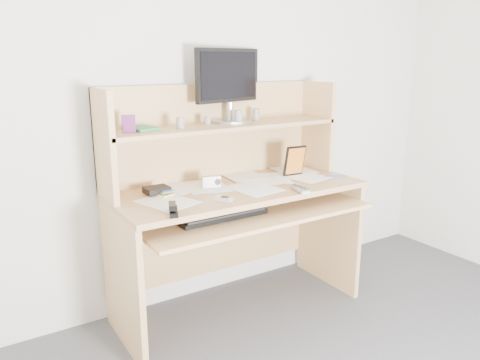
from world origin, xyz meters
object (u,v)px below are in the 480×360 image
tv_remote (300,189)px  keyboard (220,214)px  monitor (229,83)px  game_case (295,161)px  desk (231,193)px

tv_remote → keyboard: bearing=179.7°
tv_remote → monitor: size_ratio=0.35×
tv_remote → game_case: size_ratio=0.90×
keyboard → tv_remote: bearing=-15.6°
keyboard → monitor: (0.27, 0.37, 0.64)m
keyboard → tv_remote: 0.45m
desk → game_case: desk is taller
desk → keyboard: bearing=-131.9°
keyboard → game_case: (0.61, 0.16, 0.18)m
keyboard → monitor: monitor is taller
keyboard → tv_remote: (0.43, -0.11, 0.10)m
keyboard → game_case: size_ratio=2.62×
desk → monitor: bearing=63.0°
desk → keyboard: 0.30m
game_case → desk: bearing=176.5°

